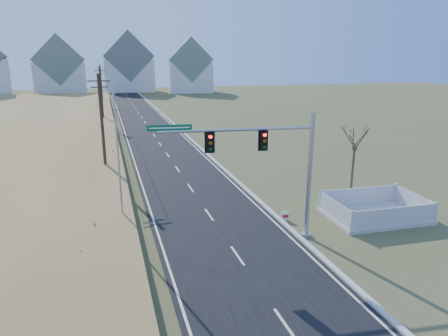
{
  "coord_description": "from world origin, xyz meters",
  "views": [
    {
      "loc": [
        -6.18,
        -20.22,
        10.18
      ],
      "look_at": [
        0.87,
        3.42,
        3.4
      ],
      "focal_mm": 32.0,
      "sensor_mm": 36.0,
      "label": 1
    }
  ],
  "objects_px": {
    "bare_tree": "(356,136)",
    "fence_enclosure": "(374,213)",
    "open_sign": "(285,216)",
    "flagpole": "(120,179)",
    "traffic_signal_mast": "(278,164)"
  },
  "relations": [
    {
      "from": "fence_enclosure",
      "to": "flagpole",
      "type": "distance_m",
      "value": 16.54
    },
    {
      "from": "fence_enclosure",
      "to": "flagpole",
      "type": "bearing_deg",
      "value": 174.35
    },
    {
      "from": "traffic_signal_mast",
      "to": "open_sign",
      "type": "height_order",
      "value": "traffic_signal_mast"
    },
    {
      "from": "traffic_signal_mast",
      "to": "open_sign",
      "type": "distance_m",
      "value": 5.05
    },
    {
      "from": "traffic_signal_mast",
      "to": "open_sign",
      "type": "xyz_separation_m",
      "value": [
        1.68,
        2.29,
        -4.17
      ]
    },
    {
      "from": "flagpole",
      "to": "bare_tree",
      "type": "bearing_deg",
      "value": 5.83
    },
    {
      "from": "fence_enclosure",
      "to": "open_sign",
      "type": "xyz_separation_m",
      "value": [
        -5.93,
        1.14,
        0.05
      ]
    },
    {
      "from": "flagpole",
      "to": "open_sign",
      "type": "bearing_deg",
      "value": -6.49
    },
    {
      "from": "traffic_signal_mast",
      "to": "fence_enclosure",
      "type": "xyz_separation_m",
      "value": [
        7.61,
        1.15,
        -4.23
      ]
    },
    {
      "from": "flagpole",
      "to": "fence_enclosure",
      "type": "bearing_deg",
      "value": -8.11
    },
    {
      "from": "traffic_signal_mast",
      "to": "fence_enclosure",
      "type": "relative_size",
      "value": 1.43
    },
    {
      "from": "bare_tree",
      "to": "fence_enclosure",
      "type": "bearing_deg",
      "value": -102.0
    },
    {
      "from": "open_sign",
      "to": "bare_tree",
      "type": "xyz_separation_m",
      "value": [
        6.79,
        2.88,
        4.34
      ]
    },
    {
      "from": "fence_enclosure",
      "to": "flagpole",
      "type": "height_order",
      "value": "flagpole"
    },
    {
      "from": "fence_enclosure",
      "to": "flagpole",
      "type": "xyz_separation_m",
      "value": [
        -16.08,
        2.29,
        3.14
      ]
    }
  ]
}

